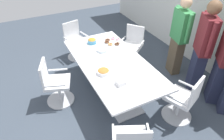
{
  "coord_description": "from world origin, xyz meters",
  "views": [
    {
      "loc": [
        2.93,
        -1.47,
        2.93
      ],
      "look_at": [
        0.0,
        0.0,
        0.55
      ],
      "focal_mm": 33.06,
      "sensor_mm": 36.0,
      "label": 1
    }
  ],
  "objects_px": {
    "snack_bowl_chips_orange": "(92,41)",
    "plate_stack": "(102,50)",
    "person_standing_1": "(203,48)",
    "office_chair_0": "(183,101)",
    "napkin_pile": "(121,82)",
    "conference_table": "(112,67)",
    "snack_bowl_pretzels": "(103,71)",
    "office_chair_1": "(132,47)",
    "person_standing_0": "(179,36)",
    "office_chair_2": "(76,42)",
    "donut_platter": "(113,42)",
    "office_chair_3": "(55,85)"
  },
  "relations": [
    {
      "from": "office_chair_0",
      "to": "person_standing_0",
      "type": "distance_m",
      "value": 1.54
    },
    {
      "from": "conference_table",
      "to": "person_standing_0",
      "type": "xyz_separation_m",
      "value": [
        -0.0,
        1.62,
        0.29
      ]
    },
    {
      "from": "office_chair_2",
      "to": "person_standing_1",
      "type": "relative_size",
      "value": 0.48
    },
    {
      "from": "conference_table",
      "to": "plate_stack",
      "type": "bearing_deg",
      "value": -179.25
    },
    {
      "from": "person_standing_1",
      "to": "donut_platter",
      "type": "relative_size",
      "value": 4.86
    },
    {
      "from": "office_chair_0",
      "to": "snack_bowl_chips_orange",
      "type": "xyz_separation_m",
      "value": [
        -2.03,
        -0.85,
        0.4
      ]
    },
    {
      "from": "office_chair_1",
      "to": "donut_platter",
      "type": "bearing_deg",
      "value": 66.4
    },
    {
      "from": "office_chair_2",
      "to": "snack_bowl_pretzels",
      "type": "xyz_separation_m",
      "value": [
        1.95,
        -0.1,
        0.39
      ]
    },
    {
      "from": "conference_table",
      "to": "plate_stack",
      "type": "relative_size",
      "value": 11.09
    },
    {
      "from": "person_standing_0",
      "to": "office_chair_3",
      "type": "bearing_deg",
      "value": 98.41
    },
    {
      "from": "person_standing_1",
      "to": "donut_platter",
      "type": "bearing_deg",
      "value": 72.57
    },
    {
      "from": "office_chair_2",
      "to": "napkin_pile",
      "type": "bearing_deg",
      "value": 76.84
    },
    {
      "from": "plate_stack",
      "to": "person_standing_0",
      "type": "bearing_deg",
      "value": 74.97
    },
    {
      "from": "office_chair_0",
      "to": "office_chair_3",
      "type": "distance_m",
      "value": 2.35
    },
    {
      "from": "conference_table",
      "to": "office_chair_0",
      "type": "bearing_deg",
      "value": 33.36
    },
    {
      "from": "snack_bowl_chips_orange",
      "to": "napkin_pile",
      "type": "relative_size",
      "value": 1.35
    },
    {
      "from": "office_chair_0",
      "to": "napkin_pile",
      "type": "height_order",
      "value": "office_chair_0"
    },
    {
      "from": "snack_bowl_chips_orange",
      "to": "napkin_pile",
      "type": "height_order",
      "value": "snack_bowl_chips_orange"
    },
    {
      "from": "plate_stack",
      "to": "office_chair_1",
      "type": "bearing_deg",
      "value": 111.38
    },
    {
      "from": "office_chair_1",
      "to": "snack_bowl_pretzels",
      "type": "relative_size",
      "value": 4.1
    },
    {
      "from": "plate_stack",
      "to": "napkin_pile",
      "type": "relative_size",
      "value": 1.54
    },
    {
      "from": "plate_stack",
      "to": "snack_bowl_chips_orange",
      "type": "bearing_deg",
      "value": -171.44
    },
    {
      "from": "napkin_pile",
      "to": "person_standing_0",
      "type": "bearing_deg",
      "value": 110.59
    },
    {
      "from": "office_chair_0",
      "to": "snack_bowl_chips_orange",
      "type": "height_order",
      "value": "office_chair_0"
    },
    {
      "from": "person_standing_0",
      "to": "donut_platter",
      "type": "height_order",
      "value": "person_standing_0"
    },
    {
      "from": "office_chair_3",
      "to": "snack_bowl_pretzels",
      "type": "bearing_deg",
      "value": 77.45
    },
    {
      "from": "napkin_pile",
      "to": "snack_bowl_chips_orange",
      "type": "bearing_deg",
      "value": 175.72
    },
    {
      "from": "conference_table",
      "to": "office_chair_2",
      "type": "xyz_separation_m",
      "value": [
        -1.68,
        -0.2,
        -0.22
      ]
    },
    {
      "from": "person_standing_0",
      "to": "snack_bowl_chips_orange",
      "type": "bearing_deg",
      "value": 76.84
    },
    {
      "from": "person_standing_1",
      "to": "snack_bowl_pretzels",
      "type": "distance_m",
      "value": 1.92
    },
    {
      "from": "napkin_pile",
      "to": "person_standing_1",
      "type": "bearing_deg",
      "value": 89.86
    },
    {
      "from": "plate_stack",
      "to": "donut_platter",
      "type": "bearing_deg",
      "value": 121.97
    },
    {
      "from": "office_chair_2",
      "to": "donut_platter",
      "type": "xyz_separation_m",
      "value": [
        1.0,
        0.57,
        0.36
      ]
    },
    {
      "from": "office_chair_2",
      "to": "snack_bowl_chips_orange",
      "type": "relative_size",
      "value": 4.79
    },
    {
      "from": "office_chair_1",
      "to": "plate_stack",
      "type": "height_order",
      "value": "office_chair_1"
    },
    {
      "from": "office_chair_0",
      "to": "napkin_pile",
      "type": "distance_m",
      "value": 1.16
    },
    {
      "from": "conference_table",
      "to": "person_standing_1",
      "type": "xyz_separation_m",
      "value": [
        0.68,
        1.56,
        0.37
      ]
    },
    {
      "from": "conference_table",
      "to": "napkin_pile",
      "type": "bearing_deg",
      "value": -14.97
    },
    {
      "from": "office_chair_3",
      "to": "snack_bowl_chips_orange",
      "type": "distance_m",
      "value": 1.26
    },
    {
      "from": "person_standing_1",
      "to": "conference_table",
      "type": "bearing_deg",
      "value": 97.54
    },
    {
      "from": "snack_bowl_chips_orange",
      "to": "office_chair_3",
      "type": "bearing_deg",
      "value": -59.42
    },
    {
      "from": "office_chair_1",
      "to": "plate_stack",
      "type": "bearing_deg",
      "value": 73.9
    },
    {
      "from": "snack_bowl_chips_orange",
      "to": "plate_stack",
      "type": "distance_m",
      "value": 0.41
    },
    {
      "from": "conference_table",
      "to": "office_chair_1",
      "type": "relative_size",
      "value": 2.64
    },
    {
      "from": "plate_stack",
      "to": "office_chair_3",
      "type": "bearing_deg",
      "value": -79.45
    },
    {
      "from": "snack_bowl_chips_orange",
      "to": "office_chair_0",
      "type": "bearing_deg",
      "value": 22.68
    },
    {
      "from": "conference_table",
      "to": "snack_bowl_pretzels",
      "type": "height_order",
      "value": "snack_bowl_pretzels"
    },
    {
      "from": "person_standing_1",
      "to": "snack_bowl_chips_orange",
      "type": "distance_m",
      "value": 2.24
    },
    {
      "from": "person_standing_0",
      "to": "napkin_pile",
      "type": "bearing_deg",
      "value": 123.93
    },
    {
      "from": "office_chair_2",
      "to": "person_standing_1",
      "type": "distance_m",
      "value": 3.0
    }
  ]
}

